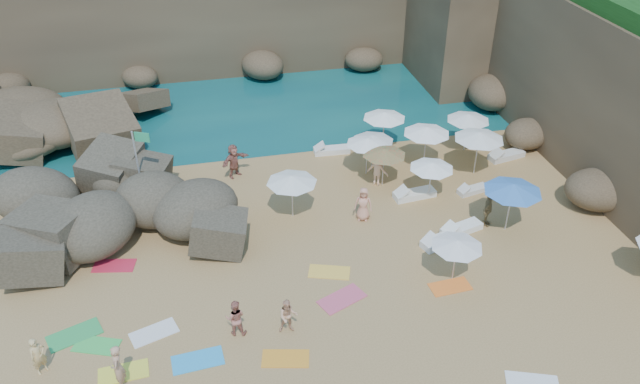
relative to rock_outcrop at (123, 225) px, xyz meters
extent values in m
plane|color=tan|center=(6.58, -5.27, 0.00)|extent=(120.00, 120.00, 0.00)
plane|color=#0C4751|center=(6.58, 24.73, 0.00)|extent=(120.00, 120.00, 0.00)
cube|color=brown|center=(8.58, 19.73, 4.00)|extent=(44.00, 8.00, 8.00)
cube|color=brown|center=(25.58, 2.73, 4.00)|extent=(8.00, 30.00, 8.00)
cube|color=brown|center=(23.58, 14.73, 4.00)|extent=(10.00, 12.00, 8.00)
cylinder|color=white|center=(-8.42, 24.73, 3.00)|extent=(0.10, 0.10, 6.00)
cylinder|color=silver|center=(0.99, 1.18, 2.01)|extent=(0.08, 0.08, 4.01)
cube|color=#269B63|center=(1.38, 1.18, 3.69)|extent=(0.66, 0.33, 0.45)
cylinder|color=silver|center=(13.52, 4.21, 1.02)|extent=(0.06, 0.06, 2.04)
cone|color=white|center=(13.52, 4.21, 1.99)|extent=(2.29, 2.29, 0.35)
cylinder|color=silver|center=(7.59, -0.97, 1.02)|extent=(0.06, 0.06, 2.04)
cone|color=white|center=(7.59, -0.97, 1.99)|extent=(2.29, 2.29, 0.35)
cylinder|color=silver|center=(12.29, 2.17, 0.94)|extent=(0.06, 0.06, 1.89)
cone|color=silver|center=(12.29, 2.17, 1.84)|extent=(2.12, 2.12, 0.32)
cylinder|color=silver|center=(17.75, 3.04, 1.02)|extent=(0.06, 0.06, 2.03)
cone|color=white|center=(17.75, 3.04, 1.98)|extent=(2.28, 2.28, 0.35)
cylinder|color=silver|center=(14.19, -0.94, 0.93)|extent=(0.05, 0.05, 1.86)
cone|color=white|center=(14.19, -0.94, 1.81)|extent=(2.09, 2.09, 0.32)
cylinder|color=silver|center=(15.02, 1.96, 1.06)|extent=(0.06, 0.06, 2.12)
cone|color=white|center=(15.02, 1.96, 2.07)|extent=(2.38, 2.38, 0.36)
cylinder|color=silver|center=(12.40, 0.69, 0.95)|extent=(0.06, 0.06, 1.91)
cone|color=red|center=(12.40, 0.69, 1.86)|extent=(2.14, 2.14, 0.33)
cylinder|color=silver|center=(11.91, 1.88, 0.96)|extent=(0.06, 0.06, 1.92)
cone|color=white|center=(11.91, 1.88, 1.87)|extent=(2.15, 2.15, 0.33)
cylinder|color=silver|center=(17.28, 0.71, 1.11)|extent=(0.06, 0.06, 2.22)
cone|color=white|center=(17.28, 0.71, 2.16)|extent=(2.49, 2.49, 0.38)
cylinder|color=silver|center=(13.03, -6.64, 0.91)|extent=(0.05, 0.05, 1.82)
cone|color=white|center=(13.03, -6.64, 1.78)|extent=(2.05, 2.05, 0.31)
cylinder|color=silver|center=(16.64, -4.04, 1.13)|extent=(0.07, 0.07, 2.25)
cone|color=#3976C4|center=(16.64, -4.04, 2.20)|extent=(2.53, 2.53, 0.38)
cube|color=white|center=(10.71, 4.35, 0.15)|extent=(1.95, 0.73, 0.30)
cube|color=white|center=(13.57, -0.72, 0.16)|extent=(2.09, 0.89, 0.32)
cube|color=silver|center=(19.59, 1.75, 0.15)|extent=(2.08, 1.06, 0.31)
cube|color=white|center=(14.65, -3.79, 0.15)|extent=(2.05, 1.17, 0.30)
cube|color=silver|center=(16.48, -0.92, 0.12)|extent=(1.63, 0.85, 0.24)
cube|color=white|center=(13.52, -4.38, 0.16)|extent=(2.12, 1.29, 0.31)
cube|color=orange|center=(5.79, -9.29, 0.01)|extent=(1.77, 1.16, 0.03)
cube|color=green|center=(-0.62, -7.24, 0.01)|extent=(1.77, 1.31, 0.03)
cube|color=yellow|center=(0.35, -8.70, 0.01)|extent=(1.71, 0.94, 0.03)
cube|color=white|center=(1.36, -7.06, 0.01)|extent=(1.84, 1.32, 0.03)
cube|color=red|center=(-0.24, -2.86, 0.01)|extent=(1.82, 1.15, 0.03)
cube|color=#2AA2E3|center=(2.83, -8.71, 0.02)|extent=(1.82, 1.02, 0.03)
cube|color=#D2516A|center=(8.42, -6.83, 0.02)|extent=(2.04, 1.57, 0.03)
cube|color=orange|center=(12.76, -7.08, 0.01)|extent=(1.66, 0.91, 0.03)
cube|color=green|center=(-1.43, -6.54, 0.02)|extent=(2.06, 1.52, 0.03)
cube|color=yellow|center=(8.31, -5.19, 0.01)|extent=(1.84, 1.32, 0.03)
cube|color=white|center=(13.58, -12.13, 0.02)|extent=(1.91, 1.40, 0.03)
imported|color=#D7B471|center=(-2.28, -8.03, 0.73)|extent=(0.64, 0.61, 1.47)
imported|color=#BB705D|center=(4.28, -7.70, 0.75)|extent=(0.83, 0.70, 1.50)
imported|color=#F0B588|center=(12.16, 0.81, 0.84)|extent=(1.14, 1.02, 1.69)
imported|color=olive|center=(15.93, -3.51, 0.81)|extent=(0.94, 0.96, 1.62)
imported|color=#E19676|center=(10.66, -1.91, 0.82)|extent=(0.91, 0.70, 1.64)
imported|color=#A56252|center=(5.38, 3.11, 0.89)|extent=(1.62, 1.33, 1.77)
imported|color=tan|center=(0.34, -9.22, 0.87)|extent=(0.42, 0.64, 1.73)
imported|color=tan|center=(6.12, -8.03, 0.27)|extent=(0.82, 1.47, 0.54)
camera|label=1|loc=(3.71, -24.00, 16.59)|focal=35.00mm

